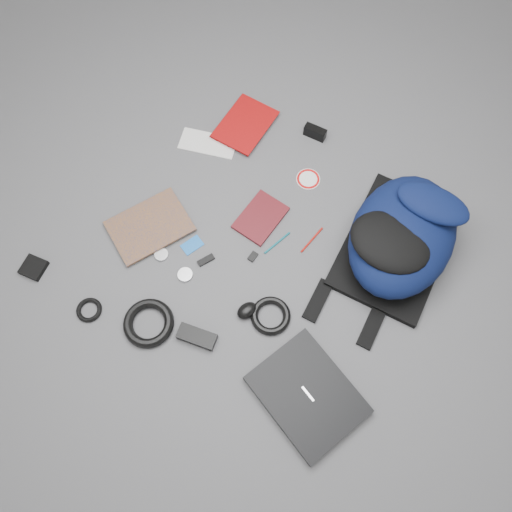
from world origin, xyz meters
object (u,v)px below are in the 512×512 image
Objects in this scene: mouse at (247,311)px; compact_camera at (315,132)px; textbook_red at (226,115)px; dvd_case at (261,218)px; pouch at (34,268)px; laptop at (307,394)px; backpack at (402,235)px; power_brick at (197,337)px; comic_book at (137,205)px.

compact_camera is at bearing 123.38° from mouse.
textbook_red is 0.47m from dvd_case.
textbook_red is 0.92m from pouch.
pouch is (-1.00, -0.25, -0.01)m from laptop.
mouse is 0.76m from pouch.
backpack is at bearing -33.74° from compact_camera.
pouch is at bearing 176.84° from power_brick.
backpack is at bearing 77.59° from mouse.
laptop reaches higher than dvd_case.
comic_book reaches higher than pouch.
backpack is 1.59× the size of laptop.
pouch is at bearing -148.94° from backpack.
backpack is 2.84× the size of dvd_case.
textbook_red reaches higher than comic_book.
laptop is 0.99m from compact_camera.
textbook_red is at bearing 149.72° from mouse.
mouse is at bearing -52.21° from textbook_red.
mouse is (0.24, -0.72, -0.01)m from compact_camera.
mouse is at bearing -82.54° from compact_camera.
power_brick is at bearing -5.15° from comic_book.
pouch is (-0.94, -0.85, -0.10)m from backpack.
pouch is at bearing -104.03° from textbook_red.
compact_camera is (0.32, 0.66, 0.01)m from comic_book.
laptop is at bearing -43.88° from textbook_red.
laptop reaches higher than textbook_red.
backpack is 6.84× the size of pouch.
backpack is 0.94m from comic_book.
laptop is 1.78× the size of dvd_case.
pouch reaches higher than dvd_case.
textbook_red is at bearing 110.47° from comic_book.
textbook_red is 1.87× the size of power_brick.
textbook_red is 3.10× the size of pouch.
laptop is 0.40m from power_brick.
compact_camera is at bearing 16.98° from textbook_red.
backpack reaches higher than laptop.
comic_book is 0.57m from mouse.
dvd_case is 0.81m from pouch.
dvd_case is 0.49m from power_brick.
backpack is at bearing 21.66° from dvd_case.
dvd_case is 2.41× the size of pouch.
comic_book is 0.54m from power_brick.
power_brick reaches higher than dvd_case.
laptop is 1.39× the size of textbook_red.
backpack is 4.14× the size of power_brick.
comic_book is 3.85× the size of mouse.
backpack is 0.58m from mouse.
textbook_red is at bearing 83.18° from pouch.
pouch is (-0.44, -1.06, -0.01)m from compact_camera.
compact_camera is at bearing 67.59° from pouch.
textbook_red is 0.81m from mouse.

